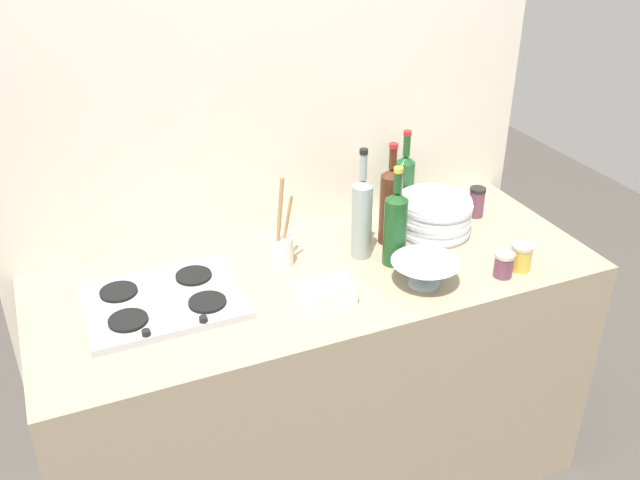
# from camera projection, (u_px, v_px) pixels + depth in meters

# --- Properties ---
(ground_plane) EXTENTS (6.00, 6.00, 0.00)m
(ground_plane) POSITION_uv_depth(u_px,v_px,m) (320.00, 474.00, 2.70)
(ground_plane) COLOR #47423D
(ground_plane) RESTS_ON ground
(counter_block) EXTENTS (1.80, 0.70, 0.90)m
(counter_block) POSITION_uv_depth(u_px,v_px,m) (320.00, 382.00, 2.48)
(counter_block) COLOR tan
(counter_block) RESTS_ON ground
(backsplash_panel) EXTENTS (1.90, 0.06, 2.24)m
(backsplash_panel) POSITION_uv_depth(u_px,v_px,m) (277.00, 166.00, 2.45)
(backsplash_panel) COLOR beige
(backsplash_panel) RESTS_ON ground
(stovetop_hob) EXTENTS (0.46, 0.35, 0.04)m
(stovetop_hob) POSITION_uv_depth(u_px,v_px,m) (163.00, 301.00, 2.09)
(stovetop_hob) COLOR #B2B2B7
(stovetop_hob) RESTS_ON counter_block
(plate_stack) EXTENTS (0.26, 0.26, 0.13)m
(plate_stack) POSITION_uv_depth(u_px,v_px,m) (434.00, 216.00, 2.46)
(plate_stack) COLOR white
(plate_stack) RESTS_ON counter_block
(wine_bottle_leftmost) EXTENTS (0.07, 0.07, 0.36)m
(wine_bottle_leftmost) POSITION_uv_depth(u_px,v_px,m) (391.00, 204.00, 2.37)
(wine_bottle_leftmost) COLOR #472314
(wine_bottle_leftmost) RESTS_ON counter_block
(wine_bottle_mid_left) EXTENTS (0.07, 0.07, 0.33)m
(wine_bottle_mid_left) POSITION_uv_depth(u_px,v_px,m) (404.00, 184.00, 2.56)
(wine_bottle_mid_left) COLOR #19471E
(wine_bottle_mid_left) RESTS_ON counter_block
(wine_bottle_mid_right) EXTENTS (0.07, 0.07, 0.38)m
(wine_bottle_mid_right) POSITION_uv_depth(u_px,v_px,m) (362.00, 216.00, 2.28)
(wine_bottle_mid_right) COLOR gray
(wine_bottle_mid_right) RESTS_ON counter_block
(wine_bottle_rightmost) EXTENTS (0.07, 0.07, 0.34)m
(wine_bottle_rightmost) POSITION_uv_depth(u_px,v_px,m) (395.00, 226.00, 2.25)
(wine_bottle_rightmost) COLOR #19471E
(wine_bottle_rightmost) RESTS_ON counter_block
(mixing_bowl) EXTENTS (0.21, 0.21, 0.08)m
(mixing_bowl) POSITION_uv_depth(u_px,v_px,m) (425.00, 272.00, 2.18)
(mixing_bowl) COLOR silver
(mixing_bowl) RESTS_ON counter_block
(butter_dish) EXTENTS (0.16, 0.11, 0.07)m
(butter_dish) POSITION_uv_depth(u_px,v_px,m) (326.00, 294.00, 2.09)
(butter_dish) COLOR white
(butter_dish) RESTS_ON counter_block
(utensil_crock) EXTENTS (0.08, 0.08, 0.31)m
(utensil_crock) POSITION_uv_depth(u_px,v_px,m) (281.00, 248.00, 2.27)
(utensil_crock) COLOR silver
(utensil_crock) RESTS_ON counter_block
(condiment_jar_front) EXTENTS (0.06, 0.06, 0.11)m
(condiment_jar_front) POSITION_uv_depth(u_px,v_px,m) (477.00, 202.00, 2.58)
(condiment_jar_front) COLOR #66384C
(condiment_jar_front) RESTS_ON counter_block
(condiment_jar_rear) EXTENTS (0.07, 0.07, 0.09)m
(condiment_jar_rear) POSITION_uv_depth(u_px,v_px,m) (521.00, 257.00, 2.26)
(condiment_jar_rear) COLOR gold
(condiment_jar_rear) RESTS_ON counter_block
(condiment_jar_spare) EXTENTS (0.06, 0.06, 0.08)m
(condiment_jar_spare) POSITION_uv_depth(u_px,v_px,m) (504.00, 265.00, 2.22)
(condiment_jar_spare) COLOR #66384C
(condiment_jar_spare) RESTS_ON counter_block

